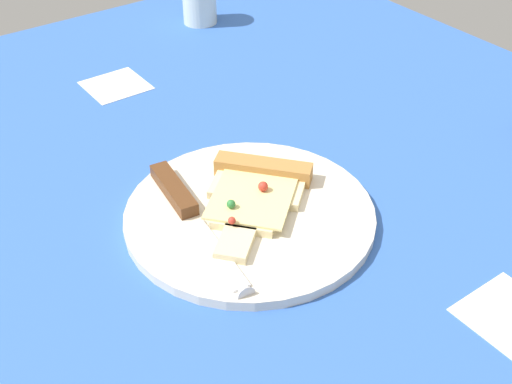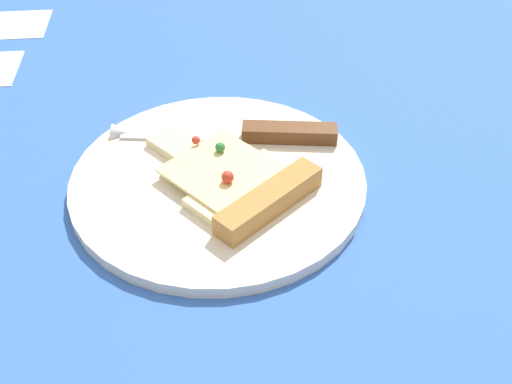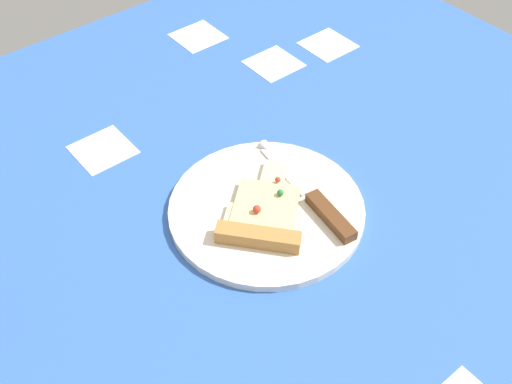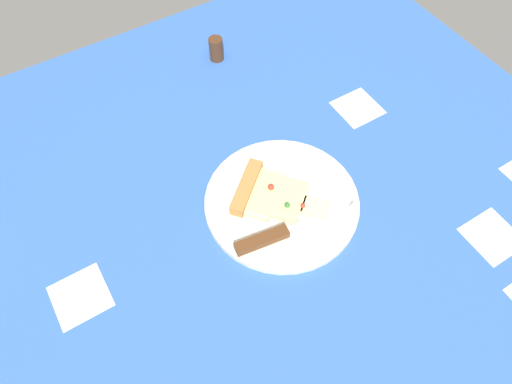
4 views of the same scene
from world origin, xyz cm
name	(u,v)px [view 4 (image 4 of 4)]	position (x,y,z in cm)	size (l,w,h in cm)	color
ground_plane	(284,227)	(0.03, -0.02, -1.50)	(132.95, 132.95, 3.00)	#3360B7
plate	(282,202)	(1.88, 3.85, 0.62)	(29.26, 29.26, 1.23)	silver
pizza_slice	(269,194)	(0.18, 5.85, 2.02)	(17.20, 18.32, 2.50)	beige
knife	(285,232)	(-1.47, -2.32, 1.84)	(24.05, 5.51, 2.45)	silver
pepper_shaker	(216,49)	(10.97, 45.99, 2.82)	(3.30, 3.30, 5.65)	#4C2D19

